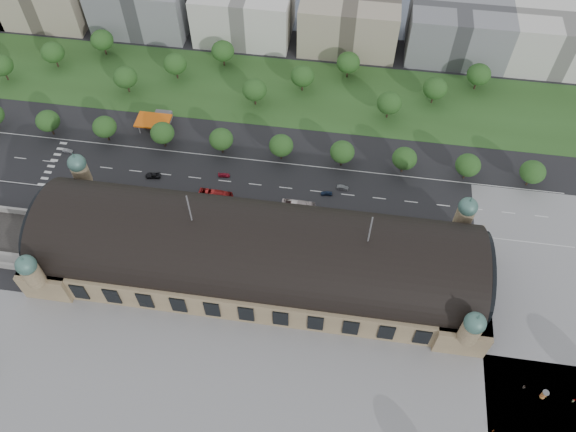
# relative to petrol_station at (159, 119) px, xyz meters

# --- Properties ---
(ground) EXTENTS (900.00, 900.00, 0.00)m
(ground) POSITION_rel_petrol_station_xyz_m (53.91, -65.28, -2.95)
(ground) COLOR black
(ground) RESTS_ON ground
(station) EXTENTS (150.00, 48.40, 44.30)m
(station) POSITION_rel_petrol_station_xyz_m (53.91, -65.28, 7.33)
(station) COLOR tan
(station) RESTS_ON ground
(plaza_south) EXTENTS (190.00, 48.00, 0.12)m
(plaza_south) POSITION_rel_petrol_station_xyz_m (63.91, -109.28, -2.95)
(plaza_south) COLOR gray
(plaza_south) RESTS_ON ground
(plaza_east) EXTENTS (56.00, 100.00, 0.12)m
(plaza_east) POSITION_rel_petrol_station_xyz_m (156.91, -65.28, -2.95)
(plaza_east) COLOR gray
(plaza_east) RESTS_ON ground
(road_slab) EXTENTS (260.00, 26.00, 0.10)m
(road_slab) POSITION_rel_petrol_station_xyz_m (33.91, -27.28, -2.95)
(road_slab) COLOR black
(road_slab) RESTS_ON ground
(grass_belt) EXTENTS (300.00, 45.00, 0.10)m
(grass_belt) POSITION_rel_petrol_station_xyz_m (38.91, 27.72, -2.95)
(grass_belt) COLOR #284A1D
(grass_belt) RESTS_ON ground
(petrol_station) EXTENTS (14.00, 13.00, 5.05)m
(petrol_station) POSITION_rel_petrol_station_xyz_m (0.00, 0.00, 0.00)
(petrol_station) COLOR #DA5A0C
(petrol_station) RESTS_ON ground
(office_2) EXTENTS (45.00, 32.00, 24.00)m
(office_2) POSITION_rel_petrol_station_xyz_m (-26.09, 67.72, 9.05)
(office_2) COLOR gray
(office_2) RESTS_ON ground
(office_3) EXTENTS (45.00, 32.00, 24.00)m
(office_3) POSITION_rel_petrol_station_xyz_m (23.91, 67.72, 9.05)
(office_3) COLOR silver
(office_3) RESTS_ON ground
(office_4) EXTENTS (45.00, 32.00, 24.00)m
(office_4) POSITION_rel_petrol_station_xyz_m (73.91, 67.72, 9.05)
(office_4) COLOR tan
(office_4) RESTS_ON ground
(office_5) EXTENTS (45.00, 32.00, 24.00)m
(office_5) POSITION_rel_petrol_station_xyz_m (123.91, 67.72, 9.05)
(office_5) COLOR gray
(office_5) RESTS_ON ground
(office_6) EXTENTS (45.00, 32.00, 24.00)m
(office_6) POSITION_rel_petrol_station_xyz_m (168.91, 67.72, 9.05)
(office_6) COLOR silver
(office_6) RESTS_ON ground
(tree_row_1) EXTENTS (9.60, 9.60, 11.52)m
(tree_row_1) POSITION_rel_petrol_station_xyz_m (-42.09, -12.28, 4.48)
(tree_row_1) COLOR #2D2116
(tree_row_1) RESTS_ON ground
(tree_row_2) EXTENTS (9.60, 9.60, 11.52)m
(tree_row_2) POSITION_rel_petrol_station_xyz_m (-18.09, -12.28, 4.48)
(tree_row_2) COLOR #2D2116
(tree_row_2) RESTS_ON ground
(tree_row_3) EXTENTS (9.60, 9.60, 11.52)m
(tree_row_3) POSITION_rel_petrol_station_xyz_m (5.91, -12.28, 4.48)
(tree_row_3) COLOR #2D2116
(tree_row_3) RESTS_ON ground
(tree_row_4) EXTENTS (9.60, 9.60, 11.52)m
(tree_row_4) POSITION_rel_petrol_station_xyz_m (29.91, -12.28, 4.48)
(tree_row_4) COLOR #2D2116
(tree_row_4) RESTS_ON ground
(tree_row_5) EXTENTS (9.60, 9.60, 11.52)m
(tree_row_5) POSITION_rel_petrol_station_xyz_m (53.91, -12.28, 4.48)
(tree_row_5) COLOR #2D2116
(tree_row_5) RESTS_ON ground
(tree_row_6) EXTENTS (9.60, 9.60, 11.52)m
(tree_row_6) POSITION_rel_petrol_station_xyz_m (77.91, -12.28, 4.48)
(tree_row_6) COLOR #2D2116
(tree_row_6) RESTS_ON ground
(tree_row_7) EXTENTS (9.60, 9.60, 11.52)m
(tree_row_7) POSITION_rel_petrol_station_xyz_m (101.91, -12.28, 4.48)
(tree_row_7) COLOR #2D2116
(tree_row_7) RESTS_ON ground
(tree_row_8) EXTENTS (9.60, 9.60, 11.52)m
(tree_row_8) POSITION_rel_petrol_station_xyz_m (125.91, -12.28, 4.48)
(tree_row_8) COLOR #2D2116
(tree_row_8) RESTS_ON ground
(tree_row_9) EXTENTS (9.60, 9.60, 11.52)m
(tree_row_9) POSITION_rel_petrol_station_xyz_m (149.91, -12.28, 4.48)
(tree_row_9) COLOR #2D2116
(tree_row_9) RESTS_ON ground
(tree_belt_0) EXTENTS (10.40, 10.40, 12.48)m
(tree_belt_0) POSITION_rel_petrol_station_xyz_m (-76.09, 17.72, 5.10)
(tree_belt_0) COLOR #2D2116
(tree_belt_0) RESTS_ON ground
(tree_belt_1) EXTENTS (10.40, 10.40, 12.48)m
(tree_belt_1) POSITION_rel_petrol_station_xyz_m (-57.09, 29.72, 5.10)
(tree_belt_1) COLOR #2D2116
(tree_belt_1) RESTS_ON ground
(tree_belt_2) EXTENTS (10.40, 10.40, 12.48)m
(tree_belt_2) POSITION_rel_petrol_station_xyz_m (-38.09, 41.72, 5.10)
(tree_belt_2) COLOR #2D2116
(tree_belt_2) RESTS_ON ground
(tree_belt_3) EXTENTS (10.40, 10.40, 12.48)m
(tree_belt_3) POSITION_rel_petrol_station_xyz_m (-19.09, 17.72, 5.10)
(tree_belt_3) COLOR #2D2116
(tree_belt_3) RESTS_ON ground
(tree_belt_4) EXTENTS (10.40, 10.40, 12.48)m
(tree_belt_4) POSITION_rel_petrol_station_xyz_m (-0.09, 29.72, 5.10)
(tree_belt_4) COLOR #2D2116
(tree_belt_4) RESTS_ON ground
(tree_belt_5) EXTENTS (10.40, 10.40, 12.48)m
(tree_belt_5) POSITION_rel_petrol_station_xyz_m (18.91, 41.72, 5.10)
(tree_belt_5) COLOR #2D2116
(tree_belt_5) RESTS_ON ground
(tree_belt_6) EXTENTS (10.40, 10.40, 12.48)m
(tree_belt_6) POSITION_rel_petrol_station_xyz_m (37.91, 17.72, 5.10)
(tree_belt_6) COLOR #2D2116
(tree_belt_6) RESTS_ON ground
(tree_belt_7) EXTENTS (10.40, 10.40, 12.48)m
(tree_belt_7) POSITION_rel_petrol_station_xyz_m (56.91, 29.72, 5.10)
(tree_belt_7) COLOR #2D2116
(tree_belt_7) RESTS_ON ground
(tree_belt_8) EXTENTS (10.40, 10.40, 12.48)m
(tree_belt_8) POSITION_rel_petrol_station_xyz_m (75.91, 41.72, 5.10)
(tree_belt_8) COLOR #2D2116
(tree_belt_8) RESTS_ON ground
(tree_belt_9) EXTENTS (10.40, 10.40, 12.48)m
(tree_belt_9) POSITION_rel_petrol_station_xyz_m (94.91, 17.72, 5.10)
(tree_belt_9) COLOR #2D2116
(tree_belt_9) RESTS_ON ground
(tree_belt_10) EXTENTS (10.40, 10.40, 12.48)m
(tree_belt_10) POSITION_rel_petrol_station_xyz_m (113.91, 29.72, 5.10)
(tree_belt_10) COLOR #2D2116
(tree_belt_10) RESTS_ON ground
(tree_belt_11) EXTENTS (10.40, 10.40, 12.48)m
(tree_belt_11) POSITION_rel_petrol_station_xyz_m (132.91, 41.72, 5.10)
(tree_belt_11) COLOR #2D2116
(tree_belt_11) RESTS_ON ground
(traffic_car_1) EXTENTS (4.11, 1.64, 1.33)m
(traffic_car_1) POSITION_rel_petrol_station_xyz_m (-32.39, -21.22, -2.28)
(traffic_car_1) COLOR #919499
(traffic_car_1) RESTS_ON ground
(traffic_car_2) EXTENTS (6.16, 3.45, 1.63)m
(traffic_car_2) POSITION_rel_petrol_station_xyz_m (5.69, -29.09, -2.14)
(traffic_car_2) COLOR black
(traffic_car_2) RESTS_ON ground
(traffic_car_3) EXTENTS (4.70, 2.29, 1.32)m
(traffic_car_3) POSITION_rel_petrol_station_xyz_m (33.17, -24.87, -2.29)
(traffic_car_3) COLOR maroon
(traffic_car_3) RESTS_ON ground
(traffic_car_4) EXTENTS (4.54, 2.25, 1.49)m
(traffic_car_4) POSITION_rel_petrol_station_xyz_m (73.74, -28.24, -2.21)
(traffic_car_4) COLOR #172541
(traffic_car_4) RESTS_ON ground
(traffic_car_5) EXTENTS (4.50, 1.74, 1.46)m
(traffic_car_5) POSITION_rel_petrol_station_xyz_m (79.66, -24.54, -2.22)
(traffic_car_5) COLOR slate
(traffic_car_5) RESTS_ON ground
(traffic_car_6) EXTENTS (6.00, 2.97, 1.63)m
(traffic_car_6) POSITION_rel_petrol_station_xyz_m (113.85, -37.73, -2.13)
(traffic_car_6) COLOR white
(traffic_car_6) RESTS_ON ground
(parked_car_0) EXTENTS (4.26, 3.08, 1.34)m
(parked_car_0) POSITION_rel_petrol_station_xyz_m (-12.43, -40.28, -2.28)
(parked_car_0) COLOR black
(parked_car_0) RESTS_ON ground
(parked_car_1) EXTENTS (6.31, 4.53, 1.60)m
(parked_car_1) POSITION_rel_petrol_station_xyz_m (-0.97, -40.28, -2.15)
(parked_car_1) COLOR maroon
(parked_car_1) RESTS_ON ground
(parked_car_2) EXTENTS (5.66, 4.41, 1.53)m
(parked_car_2) POSITION_rel_petrol_station_xyz_m (3.48, -40.28, -2.18)
(parked_car_2) COLOR #171B42
(parked_car_2) RESTS_ON ground
(parked_car_3) EXTENTS (4.37, 2.94, 1.38)m
(parked_car_3) POSITION_rel_petrol_station_xyz_m (21.98, -43.94, -2.26)
(parked_car_3) COLOR slate
(parked_car_3) RESTS_ON ground
(parked_car_4) EXTENTS (4.74, 4.36, 1.58)m
(parked_car_4) POSITION_rel_petrol_station_xyz_m (-0.89, -40.28, -2.16)
(parked_car_4) COLOR #B9B8BB
(parked_car_4) RESTS_ON ground
(parked_car_5) EXTENTS (6.41, 4.73, 1.62)m
(parked_car_5) POSITION_rel_petrol_station_xyz_m (20.04, -40.28, -2.14)
(parked_car_5) COLOR #9A9FA3
(parked_car_5) RESTS_ON ground
(parked_car_6) EXTENTS (4.97, 4.23, 1.37)m
(parked_car_6) POSITION_rel_petrol_station_xyz_m (23.86, -41.80, -2.27)
(parked_car_6) COLOR black
(parked_car_6) RESTS_ON ground
(bus_west) EXTENTS (13.02, 3.56, 3.60)m
(bus_west) POSITION_rel_petrol_station_xyz_m (32.39, -36.03, -1.15)
(bus_west) COLOR #AC1C1B
(bus_west) RESTS_ON ground
(bus_mid) EXTENTS (12.81, 3.09, 3.56)m
(bus_mid) POSITION_rel_petrol_station_xyz_m (64.05, -36.53, -1.17)
(bus_mid) COLOR silver
(bus_mid) RESTS_ON ground
(bus_east) EXTENTS (11.51, 3.05, 3.18)m
(bus_east) POSITION_rel_petrol_station_xyz_m (77.82, -38.28, -1.36)
(bus_east) COLOR silver
(bus_east) RESTS_ON ground
(advertising_column) EXTENTS (1.92, 1.92, 3.65)m
(advertising_column) POSITION_rel_petrol_station_xyz_m (145.59, -96.50, -1.05)
(advertising_column) COLOR #C53148
(advertising_column) RESTS_ON ground
(pedestrian_1) EXTENTS (0.61, 0.73, 1.69)m
(pedestrian_1) POSITION_rel_petrol_station_xyz_m (130.20, -108.96, -2.10)
(pedestrian_1) COLOR gray
(pedestrian_1) RESTS_ON ground
(pedestrian_2) EXTENTS (0.64, 0.97, 1.87)m
(pedestrian_2) POSITION_rel_petrol_station_xyz_m (140.34, -94.58, -2.01)
(pedestrian_2) COLOR gray
(pedestrian_2) RESTS_ON ground
(pedestrian_5) EXTENTS (0.68, 0.90, 1.63)m
(pedestrian_5) POSITION_rel_petrol_station_xyz_m (154.48, -96.67, -2.14)
(pedestrian_5) COLOR gray
(pedestrian_5) RESTS_ON ground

